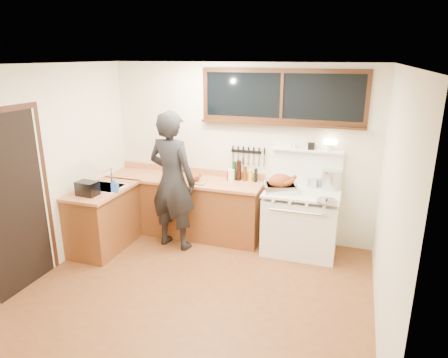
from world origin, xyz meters
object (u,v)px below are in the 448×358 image
(vintage_stove, at_px, (301,220))
(cutting_board, at_px, (194,179))
(roast_turkey, at_px, (281,184))
(man, at_px, (172,181))

(vintage_stove, bearing_deg, cutting_board, -176.58)
(cutting_board, distance_m, roast_turkey, 1.29)
(vintage_stove, relative_size, cutting_board, 3.98)
(vintage_stove, height_order, man, man)
(vintage_stove, distance_m, man, 1.89)
(man, relative_size, cutting_board, 5.00)
(vintage_stove, relative_size, roast_turkey, 3.16)
(vintage_stove, height_order, roast_turkey, vintage_stove)
(man, xyz_separation_m, roast_turkey, (1.48, 0.32, 0.01))
(cutting_board, relative_size, roast_turkey, 0.79)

